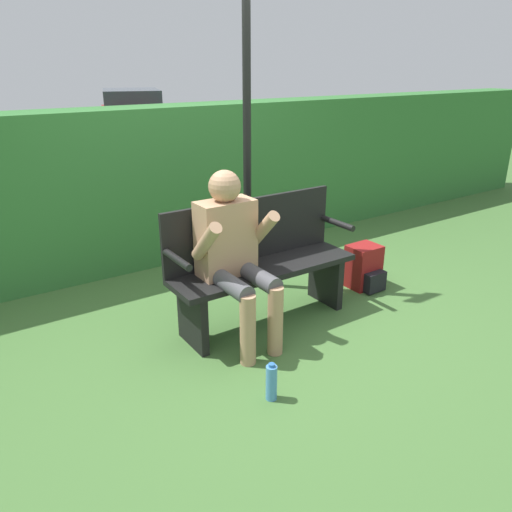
# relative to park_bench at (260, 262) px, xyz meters

# --- Properties ---
(ground_plane) EXTENTS (40.00, 40.00, 0.00)m
(ground_plane) POSITION_rel_park_bench_xyz_m (0.00, -0.07, -0.50)
(ground_plane) COLOR #426B33
(hedge_back) EXTENTS (12.00, 0.52, 1.56)m
(hedge_back) POSITION_rel_park_bench_xyz_m (0.00, 1.75, 0.28)
(hedge_back) COLOR #337033
(hedge_back) RESTS_ON ground
(park_bench) EXTENTS (1.52, 0.42, 0.98)m
(park_bench) POSITION_rel_park_bench_xyz_m (0.00, 0.00, 0.00)
(park_bench) COLOR black
(park_bench) RESTS_ON ground
(person_seated) EXTENTS (0.55, 0.63, 1.26)m
(person_seated) POSITION_rel_park_bench_xyz_m (-0.32, -0.13, 0.21)
(person_seated) COLOR tan
(person_seated) RESTS_ON ground
(backpack) EXTENTS (0.28, 0.32, 0.40)m
(backpack) POSITION_rel_park_bench_xyz_m (1.15, -0.03, -0.31)
(backpack) COLOR maroon
(backpack) RESTS_ON ground
(water_bottle) EXTENTS (0.07, 0.07, 0.25)m
(water_bottle) POSITION_rel_park_bench_xyz_m (-0.53, -0.90, -0.38)
(water_bottle) COLOR #4C8CCC
(water_bottle) RESTS_ON ground
(signpost) EXTENTS (0.31, 0.09, 2.94)m
(signpost) POSITION_rel_park_bench_xyz_m (0.29, 0.62, 1.11)
(signpost) COLOR black
(signpost) RESTS_ON ground
(parked_car) EXTENTS (2.90, 4.60, 1.28)m
(parked_car) POSITION_rel_park_bench_xyz_m (3.05, 10.62, 0.11)
(parked_car) COLOR maroon
(parked_car) RESTS_ON ground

